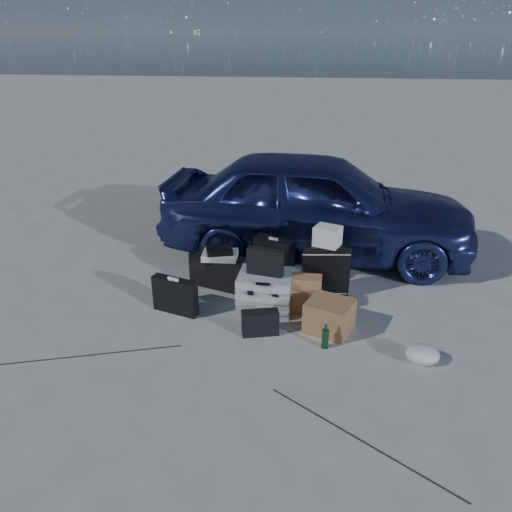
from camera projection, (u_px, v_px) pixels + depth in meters
The scene contains 16 objects.
ground at pixel (255, 337), 4.74m from camera, with size 60.00×60.00×0.00m, color #AAA9A5.
car at pixel (316, 204), 6.31m from camera, with size 1.57×3.90×1.33m, color navy.
pelican_case at pixel (265, 291), 5.17m from camera, with size 0.55×0.45×0.40m, color #ABADB0.
laptop_bag at pixel (265, 262), 5.02m from camera, with size 0.37×0.09×0.28m, color black.
briefcase at pixel (175, 296), 5.10m from camera, with size 0.49×0.11×0.38m, color black.
suitcase_left at pixel (274, 262), 5.60m from camera, with size 0.44×0.16×0.58m, color black.
suitcase_right at pixel (325, 271), 5.37m from camera, with size 0.50×0.18×0.60m, color black.
white_carton at pixel (328, 236), 5.20m from camera, with size 0.26×0.21×0.21m, color silver.
duffel_bag at pixel (221, 272), 5.66m from camera, with size 0.68×0.29×0.34m, color black.
flat_box_white at pixel (220, 255), 5.58m from camera, with size 0.38×0.29×0.07m, color silver.
flat_box_black at pixel (219, 250), 5.54m from camera, with size 0.28×0.20×0.06m, color black.
kraft_bag at pixel (306, 294), 5.10m from camera, with size 0.30×0.18×0.40m, color #8C5F3D.
cardboard_box at pixel (329, 316), 4.80m from camera, with size 0.42×0.36×0.31m, color brown.
plastic_bag at pixel (423, 354), 4.36m from camera, with size 0.29×0.25×0.16m, color #BABCC0.
messenger_bag at pixel (260, 323), 4.75m from camera, with size 0.35×0.13×0.24m, color black.
green_bottle at pixel (325, 336), 4.53m from camera, with size 0.07×0.07×0.26m, color black.
Camera 1 is at (0.52, -3.98, 2.65)m, focal length 35.00 mm.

